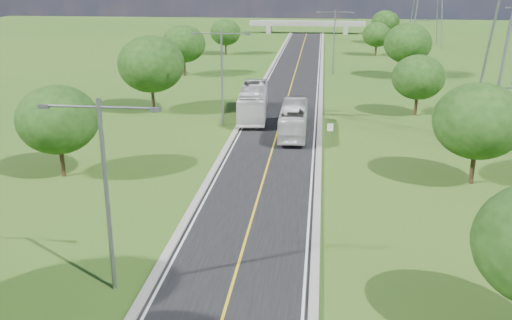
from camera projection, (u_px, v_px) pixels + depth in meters
The scene contains 20 objects.
ground at pixel (288, 97), 74.07m from camera, with size 260.00×260.00×0.00m, color #2A5919.
road at pixel (291, 88), 79.72m from camera, with size 8.00×150.00×0.06m, color black.
curb_left at pixel (260, 87), 80.16m from camera, with size 0.50×150.00×0.22m, color gray.
curb_right at pixel (321, 88), 79.23m from camera, with size 0.50×150.00×0.22m, color gray.
speed_limit_sign at pixel (330, 132), 52.25m from camera, with size 0.55×0.09×2.40m.
overpass at pixel (307, 24), 148.73m from camera, with size 30.00×3.00×3.20m.
streetlight_near_left at pixel (105, 181), 27.60m from camera, with size 5.90×0.25×10.00m.
streetlight_mid_left at pixel (222, 70), 58.71m from camera, with size 5.90×0.25×10.00m.
streetlight_far_right at pixel (334, 36), 88.51m from camera, with size 5.90×0.25×10.00m.
tree_lb at pixel (58, 120), 44.18m from camera, with size 6.30×6.30×7.33m.
tree_lc at pixel (151, 64), 64.52m from camera, with size 7.56×7.56×8.79m.
tree_ld at pixel (184, 44), 87.55m from camera, with size 6.72×6.72×7.82m.
tree_le at pixel (225, 32), 110.10m from camera, with size 5.88×5.88×6.84m.
tree_rb at pixel (478, 121), 42.49m from camera, with size 6.72×6.72×7.82m.
tree_rc at pixel (418, 77), 63.53m from camera, with size 5.88×5.88×6.84m.
tree_rd at pixel (408, 43), 85.65m from camera, with size 7.14×7.14×8.30m.
tree_re at pixel (377, 35), 108.94m from camera, with size 5.46×5.46×6.35m.
tree_rf at pixel (385, 23), 127.21m from camera, with size 6.30×6.30×7.33m.
bus_outbound at pixel (294, 119), 56.67m from camera, with size 2.51×10.74×2.99m, color silver.
bus_inbound at pixel (253, 102), 63.29m from camera, with size 2.87×12.28×3.42m, color silver.
Camera 1 is at (4.22, -12.87, 15.60)m, focal length 40.00 mm.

